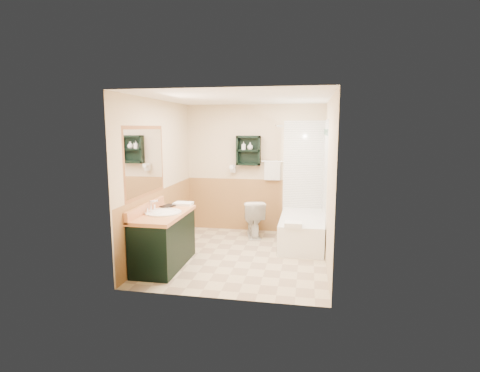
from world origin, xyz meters
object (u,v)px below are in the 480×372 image
object	(u,v)px
bathtub	(302,230)
vanity_book	(164,199)
soap_bottle_b	(250,147)
toilet	(253,218)
wall_shelf	(248,150)
soap_bottle_a	(244,148)
vanity	(164,240)
hair_dryer	(233,169)

from	to	relation	value
bathtub	vanity_book	xyz separation A→B (m)	(-2.08, -0.95, 0.66)
soap_bottle_b	toilet	bearing A→B (deg)	-69.61
wall_shelf	soap_bottle_a	distance (m)	0.10
vanity_book	soap_bottle_b	bearing A→B (deg)	70.70
vanity_book	toilet	bearing A→B (deg)	62.26
soap_bottle_b	wall_shelf	bearing A→B (deg)	171.43
bathtub	soap_bottle_a	bearing A→B (deg)	150.71
wall_shelf	soap_bottle_b	size ratio (longest dim) A/B	4.06
vanity_book	soap_bottle_a	bearing A→B (deg)	73.79
vanity	toilet	distance (m)	2.01
vanity_book	soap_bottle_a	xyz separation A→B (m)	(0.97, 1.58, 0.70)
bathtub	toilet	distance (m)	0.95
hair_dryer	vanity	bearing A→B (deg)	-106.18
vanity	toilet	world-z (taller)	vanity
hair_dryer	bathtub	xyz separation A→B (m)	(1.33, -0.65, -0.96)
bathtub	vanity_book	size ratio (longest dim) A/B	6.56
soap_bottle_a	toilet	bearing A→B (deg)	-51.86
toilet	soap_bottle_a	bearing A→B (deg)	-66.63
toilet	vanity	bearing A→B (deg)	44.21
hair_dryer	toilet	bearing A→B (deg)	-36.25
hair_dryer	soap_bottle_a	world-z (taller)	soap_bottle_a
wall_shelf	vanity	distance (m)	2.50
toilet	vanity_book	xyz separation A→B (m)	(-1.20, -1.28, 0.56)
wall_shelf	soap_bottle_a	size ratio (longest dim) A/B	3.68
hair_dryer	soap_bottle_b	world-z (taller)	soap_bottle_b
vanity_book	soap_bottle_b	world-z (taller)	soap_bottle_b
vanity	soap_bottle_b	xyz separation A→B (m)	(0.93, 2.02, 1.23)
toilet	wall_shelf	bearing A→B (deg)	-79.30
hair_dryer	soap_bottle_b	size ratio (longest dim) A/B	1.77
soap_bottle_a	vanity_book	bearing A→B (deg)	-121.64
wall_shelf	bathtub	world-z (taller)	wall_shelf
toilet	vanity_book	size ratio (longest dim) A/B	2.97
wall_shelf	toilet	bearing A→B (deg)	-64.53
wall_shelf	vanity_book	bearing A→B (deg)	-123.83
wall_shelf	bathtub	xyz separation A→B (m)	(1.03, -0.63, -1.31)
hair_dryer	vanity_book	world-z (taller)	hair_dryer
hair_dryer	soap_bottle_b	xyz separation A→B (m)	(0.33, -0.03, 0.42)
bathtub	soap_bottle_a	xyz separation A→B (m)	(-1.11, 0.62, 1.36)
bathtub	vanity_book	bearing A→B (deg)	-155.46
wall_shelf	vanity_book	world-z (taller)	wall_shelf
bathtub	soap_bottle_b	size ratio (longest dim) A/B	11.08
hair_dryer	soap_bottle_b	bearing A→B (deg)	-5.14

